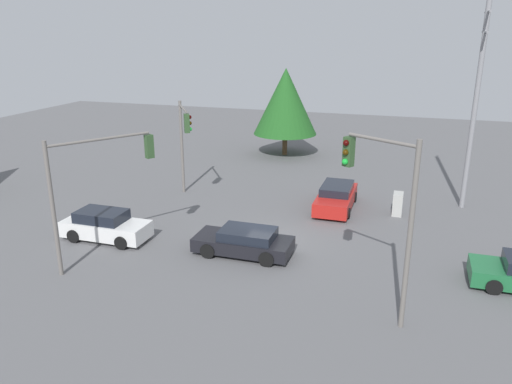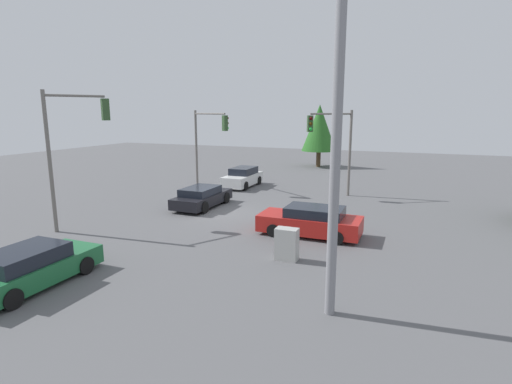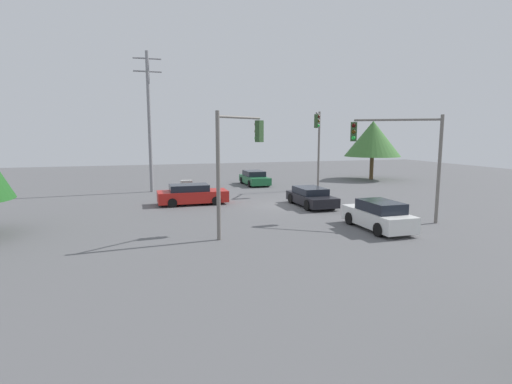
{
  "view_description": "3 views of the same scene",
  "coord_description": "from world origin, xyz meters",
  "px_view_note": "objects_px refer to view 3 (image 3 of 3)",
  "views": [
    {
      "loc": [
        -21.37,
        -6.17,
        9.83
      ],
      "look_at": [
        2.71,
        1.49,
        1.57
      ],
      "focal_mm": 35.0,
      "sensor_mm": 36.0,
      "label": 1
    },
    {
      "loc": [
        10.25,
        -19.78,
        5.65
      ],
      "look_at": [
        2.23,
        -0.11,
        1.36
      ],
      "focal_mm": 28.0,
      "sensor_mm": 36.0,
      "label": 2
    },
    {
      "loc": [
        9.49,
        24.63,
        4.73
      ],
      "look_at": [
        2.67,
        2.19,
        1.33
      ],
      "focal_mm": 28.0,
      "sensor_mm": 36.0,
      "label": 3
    }
  ],
  "objects_px": {
    "sedan_dark": "(311,197)",
    "traffic_signal_aux": "(318,138)",
    "traffic_signal_cross": "(236,152)",
    "sedan_white": "(378,216)",
    "traffic_signal_main": "(402,148)",
    "sedan_red": "(192,195)",
    "electrical_cabinet": "(186,189)",
    "sedan_green": "(254,178)"
  },
  "relations": [
    {
      "from": "sedan_white",
      "to": "sedan_dark",
      "type": "relative_size",
      "value": 0.95
    },
    {
      "from": "sedan_red",
      "to": "traffic_signal_aux",
      "type": "distance_m",
      "value": 11.92
    },
    {
      "from": "sedan_white",
      "to": "traffic_signal_cross",
      "type": "xyz_separation_m",
      "value": [
        7.04,
        -1.02,
        3.21
      ]
    },
    {
      "from": "sedan_white",
      "to": "electrical_cabinet",
      "type": "distance_m",
      "value": 15.59
    },
    {
      "from": "traffic_signal_main",
      "to": "sedan_red",
      "type": "bearing_deg",
      "value": -7.7
    },
    {
      "from": "electrical_cabinet",
      "to": "sedan_white",
      "type": "bearing_deg",
      "value": 120.3
    },
    {
      "from": "traffic_signal_main",
      "to": "traffic_signal_aux",
      "type": "xyz_separation_m",
      "value": [
        -0.73,
        -11.83,
        0.45
      ]
    },
    {
      "from": "sedan_red",
      "to": "traffic_signal_main",
      "type": "bearing_deg",
      "value": 49.39
    },
    {
      "from": "sedan_red",
      "to": "sedan_green",
      "type": "bearing_deg",
      "value": 141.3
    },
    {
      "from": "sedan_white",
      "to": "sedan_dark",
      "type": "height_order",
      "value": "sedan_white"
    },
    {
      "from": "sedan_dark",
      "to": "traffic_signal_main",
      "type": "bearing_deg",
      "value": 115.01
    },
    {
      "from": "sedan_dark",
      "to": "traffic_signal_cross",
      "type": "bearing_deg",
      "value": 42.3
    },
    {
      "from": "sedan_dark",
      "to": "traffic_signal_aux",
      "type": "xyz_separation_m",
      "value": [
        -3.37,
        -6.17,
        3.84
      ]
    },
    {
      "from": "sedan_green",
      "to": "traffic_signal_cross",
      "type": "relative_size",
      "value": 0.78
    },
    {
      "from": "sedan_red",
      "to": "sedan_dark",
      "type": "distance_m",
      "value": 8.06
    },
    {
      "from": "traffic_signal_aux",
      "to": "sedan_green",
      "type": "bearing_deg",
      "value": -115.68
    },
    {
      "from": "sedan_white",
      "to": "sedan_dark",
      "type": "distance_m",
      "value": 7.04
    },
    {
      "from": "electrical_cabinet",
      "to": "traffic_signal_main",
      "type": "bearing_deg",
      "value": 129.75
    },
    {
      "from": "sedan_red",
      "to": "traffic_signal_aux",
      "type": "relative_size",
      "value": 0.71
    },
    {
      "from": "sedan_green",
      "to": "sedan_dark",
      "type": "xyz_separation_m",
      "value": [
        -0.37,
        11.89,
        -0.03
      ]
    },
    {
      "from": "traffic_signal_cross",
      "to": "traffic_signal_aux",
      "type": "distance_m",
      "value": 15.74
    },
    {
      "from": "traffic_signal_cross",
      "to": "sedan_white",
      "type": "bearing_deg",
      "value": -41.21
    },
    {
      "from": "sedan_green",
      "to": "sedan_red",
      "type": "xyz_separation_m",
      "value": [
        7.11,
        8.87,
        0.02
      ]
    },
    {
      "from": "electrical_cabinet",
      "to": "traffic_signal_aux",
      "type": "bearing_deg",
      "value": 178.58
    },
    {
      "from": "sedan_red",
      "to": "traffic_signal_cross",
      "type": "height_order",
      "value": "traffic_signal_cross"
    },
    {
      "from": "sedan_dark",
      "to": "traffic_signal_aux",
      "type": "height_order",
      "value": "traffic_signal_aux"
    },
    {
      "from": "sedan_red",
      "to": "traffic_signal_cross",
      "type": "relative_size",
      "value": 0.81
    },
    {
      "from": "sedan_dark",
      "to": "electrical_cabinet",
      "type": "distance_m",
      "value": 9.83
    },
    {
      "from": "sedan_white",
      "to": "electrical_cabinet",
      "type": "relative_size",
      "value": 3.36
    },
    {
      "from": "sedan_white",
      "to": "electrical_cabinet",
      "type": "height_order",
      "value": "sedan_white"
    },
    {
      "from": "traffic_signal_aux",
      "to": "traffic_signal_main",
      "type": "bearing_deg",
      "value": 27.52
    },
    {
      "from": "sedan_red",
      "to": "sedan_white",
      "type": "height_order",
      "value": "sedan_white"
    },
    {
      "from": "traffic_signal_main",
      "to": "traffic_signal_cross",
      "type": "bearing_deg",
      "value": 35.03
    },
    {
      "from": "sedan_white",
      "to": "traffic_signal_aux",
      "type": "height_order",
      "value": "traffic_signal_aux"
    },
    {
      "from": "traffic_signal_aux",
      "to": "electrical_cabinet",
      "type": "xyz_separation_m",
      "value": [
        10.8,
        -0.27,
        -3.82
      ]
    },
    {
      "from": "sedan_red",
      "to": "electrical_cabinet",
      "type": "distance_m",
      "value": 3.42
    },
    {
      "from": "sedan_red",
      "to": "sedan_dark",
      "type": "bearing_deg",
      "value": 68.03
    },
    {
      "from": "traffic_signal_cross",
      "to": "traffic_signal_aux",
      "type": "relative_size",
      "value": 0.87
    },
    {
      "from": "sedan_white",
      "to": "traffic_signal_main",
      "type": "height_order",
      "value": "traffic_signal_main"
    },
    {
      "from": "sedan_green",
      "to": "sedan_white",
      "type": "xyz_separation_m",
      "value": [
        -0.81,
        18.91,
        0.06
      ]
    },
    {
      "from": "sedan_green",
      "to": "electrical_cabinet",
      "type": "distance_m",
      "value": 8.91
    },
    {
      "from": "sedan_green",
      "to": "sedan_red",
      "type": "relative_size",
      "value": 0.96
    }
  ]
}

